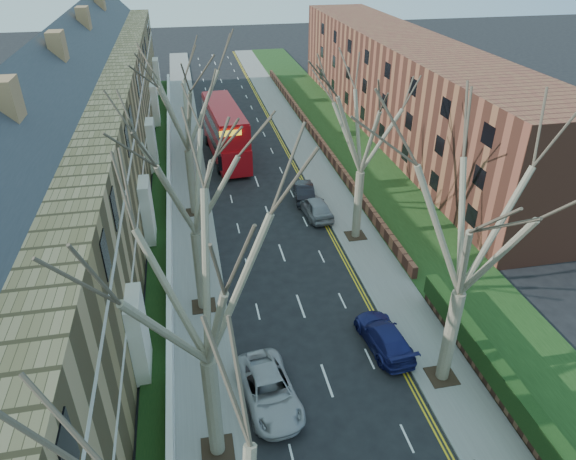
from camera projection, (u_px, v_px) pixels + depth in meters
pavement_left at (187, 160)px, 50.02m from camera, size 3.00×102.00×0.12m
pavement_right at (306, 151)px, 52.08m from camera, size 3.00×102.00×0.12m
terrace_left at (82, 142)px, 39.18m from camera, size 9.70×78.00×13.60m
flats_right at (403, 87)px, 54.92m from camera, size 13.97×54.00×10.00m
front_wall_left at (169, 192)px, 42.70m from camera, size 0.30×78.00×1.00m
grass_verge_right at (349, 147)px, 52.80m from camera, size 6.00×102.00×0.06m
tree_left_mid at (198, 271)px, 17.38m from camera, size 10.50×10.50×14.71m
tree_left_far at (189, 165)px, 25.99m from camera, size 10.15×10.15×14.22m
tree_left_dist at (183, 94)px, 35.97m from camera, size 10.50×10.50×14.71m
tree_right_mid at (476, 211)px, 21.02m from camera, size 10.50×10.50×14.71m
tree_right_far at (365, 115)px, 33.01m from camera, size 10.15×10.15×14.22m
double_decker_bus at (225, 133)px, 49.73m from camera, size 3.69×12.21×5.00m
car_left_far at (269, 390)px, 24.25m from camera, size 2.95×5.37×1.42m
car_right_near at (384, 336)px, 27.51m from camera, size 2.34×4.88×1.37m
car_right_mid at (315, 207)px, 40.17m from camera, size 2.29×4.72×1.55m
car_right_far at (304, 191)px, 42.76m from camera, size 2.00×4.42×1.41m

